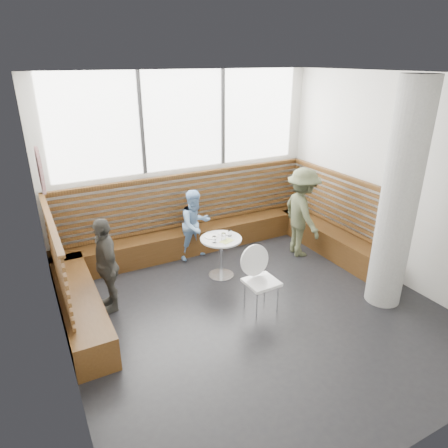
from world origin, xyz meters
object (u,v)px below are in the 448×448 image
cafe_table (221,249)px  child_left (106,265)px  adult_man (302,213)px  child_back (195,225)px  cafe_chair (259,274)px  concrete_column (399,199)px

cafe_table → child_left: (-1.84, -0.05, 0.20)m
child_left → adult_man: bearing=91.1°
child_left → child_back: bearing=115.7°
cafe_chair → child_left: bearing=149.6°
cafe_table → adult_man: size_ratio=0.42×
adult_man → child_left: adult_man is taller
cafe_chair → child_left: size_ratio=0.69×
cafe_table → adult_man: (1.66, 0.06, 0.32)m
child_back → cafe_table: bearing=-96.2°
cafe_chair → adult_man: bearing=32.8°
cafe_chair → child_back: (-0.13, 1.89, 0.08)m
concrete_column → cafe_table: (-1.82, 1.75, -1.11)m
concrete_column → cafe_chair: 2.17m
cafe_table → cafe_chair: cafe_chair is taller
child_left → concrete_column: bearing=64.3°
concrete_column → child_back: bearing=126.7°
concrete_column → cafe_table: 2.76m
child_back → child_left: 1.96m
adult_man → child_left: size_ratio=1.16×
cafe_table → concrete_column: bearing=-43.9°
child_back → child_left: child_left is taller
concrete_column → adult_man: size_ratio=1.97×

